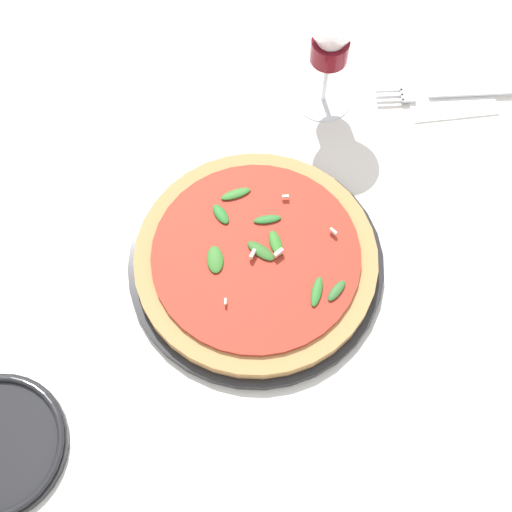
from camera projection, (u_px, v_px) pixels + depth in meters
name	position (u px, v px, depth m)	size (l,w,h in m)	color
ground_plane	(267.00, 285.00, 0.90)	(6.00, 6.00, 0.00)	silver
pizza_arugula_main	(256.00, 260.00, 0.90)	(0.33, 0.33, 0.05)	black
wine_glass	(331.00, 39.00, 0.92)	(0.09, 0.09, 0.18)	white
napkin	(451.00, 95.00, 1.03)	(0.13, 0.10, 0.01)	white
fork	(446.00, 93.00, 1.02)	(0.20, 0.06, 0.00)	silver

